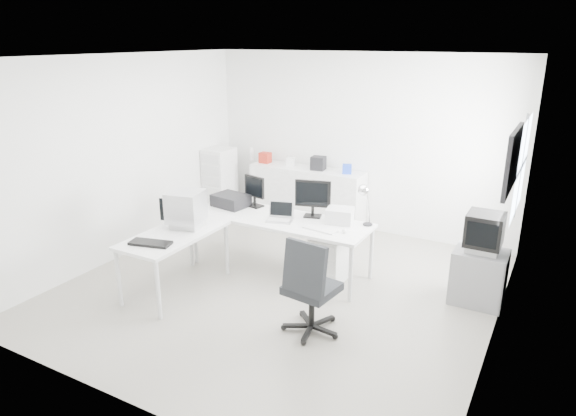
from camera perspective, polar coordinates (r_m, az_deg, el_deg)
The scene contains 30 objects.
floor at distance 6.54m, azimuth -0.86°, elevation -8.83°, with size 5.00×5.00×0.01m, color #B0AD9E.
ceiling at distance 5.82m, azimuth -0.99°, elevation 16.49°, with size 5.00×5.00×0.01m, color white.
back_wall at distance 8.24m, azimuth 7.81°, elevation 7.09°, with size 5.00×0.02×2.80m, color silver.
left_wall at distance 7.56m, azimuth -17.68°, elevation 5.36°, with size 0.02×5.00×2.80m, color silver.
right_wall at distance 5.31m, azimuth 23.22°, elevation -0.63°, with size 0.02×5.00×2.80m, color silver.
window at distance 6.41m, azimuth 24.52°, elevation 4.18°, with size 0.02×1.20×1.10m, color white, non-canonical shape.
wall_picture at distance 5.28m, azimuth 23.71°, elevation 4.87°, with size 0.04×0.90×0.60m, color black, non-canonical shape.
main_desk at distance 6.85m, azimuth -0.87°, elevation -4.07°, with size 2.40×0.80×0.75m, color white, non-canonical shape.
side_desk at distance 6.49m, azimuth -12.33°, elevation -5.84°, with size 0.70×1.40×0.75m, color white, non-canonical shape.
drawer_pedestal at distance 6.63m, azimuth 4.64°, elevation -5.63°, with size 0.40×0.50×0.60m, color white.
inkjet_printer at distance 7.21m, azimuth -6.37°, elevation 0.85°, with size 0.47×0.36×0.17m, color black.
lcd_monitor_small at distance 7.12m, azimuth -3.74°, elevation 1.86°, with size 0.35×0.20×0.44m, color black, non-canonical shape.
lcd_monitor_large at distance 6.69m, azimuth 2.77°, elevation 1.00°, with size 0.47×0.19×0.49m, color black, non-canonical shape.
laptop at distance 6.58m, azimuth -0.94°, elevation -0.56°, with size 0.32×0.33×0.21m, color #B7B7BA, non-canonical shape.
white_keyboard at distance 6.31m, azimuth 3.58°, elevation -2.38°, with size 0.44×0.14×0.02m, color white.
white_mouse at distance 6.23m, azimuth 6.27°, elevation -2.53°, with size 0.06×0.06×0.06m, color white.
laser_printer at distance 6.56m, azimuth 5.77°, elevation -0.83°, with size 0.33×0.28×0.19m, color silver.
desk_lamp at distance 6.46m, azimuth 8.94°, elevation 0.09°, with size 0.16×0.16×0.48m, color silver, non-canonical shape.
crt_monitor at distance 6.44m, azimuth -11.26°, elevation -0.04°, with size 0.42×0.42×0.49m, color #B7B7BA, non-canonical shape.
black_keyboard at distance 6.07m, azimuth -15.04°, elevation -3.78°, with size 0.48×0.19×0.03m, color black.
office_chair at distance 5.42m, azimuth 2.69°, elevation -8.41°, with size 0.64×0.64×1.11m, color #25272A, non-canonical shape.
tv_cabinet at distance 6.48m, azimuth 20.42°, elevation -7.17°, with size 0.60×0.49×0.65m, color slate.
crt_tv at distance 6.27m, azimuth 20.97°, elevation -2.62°, with size 0.50×0.48×0.45m, color black, non-canonical shape.
sideboard at distance 8.53m, azimuth 2.10°, elevation 1.29°, with size 1.93×0.48×0.97m, color white.
clutter_box_a at distance 8.76m, azimuth -2.55°, elevation 5.61°, with size 0.18×0.16×0.18m, color #A82518.
clutter_box_b at distance 8.52m, azimuth 0.34°, elevation 5.15°, with size 0.14×0.12×0.14m, color white.
clutter_box_c at distance 8.29m, azimuth 3.38°, elevation 5.00°, with size 0.22×0.20×0.22m, color black.
clutter_box_d at distance 8.10m, azimuth 6.57°, elevation 4.33°, with size 0.14×0.13×0.14m, color blue.
clutter_bottle at distance 8.95m, azimuth -4.07°, elevation 6.00°, with size 0.07×0.07×0.22m, color white.
filing_cabinet at distance 8.98m, azimuth -7.56°, elevation 2.80°, with size 0.42×0.50×1.20m, color white.
Camera 1 is at (2.89, -5.04, 3.00)m, focal length 32.00 mm.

